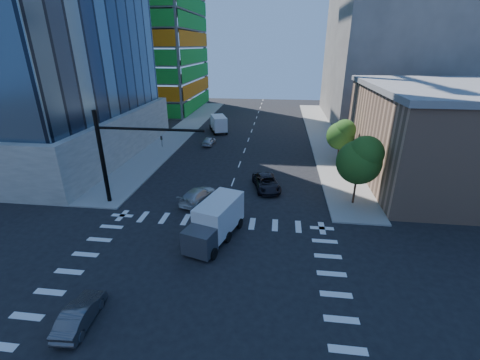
# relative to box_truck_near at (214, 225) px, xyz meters

# --- Properties ---
(ground) EXTENTS (160.00, 160.00, 0.00)m
(ground) POSITION_rel_box_truck_near_xyz_m (-0.20, -6.13, -1.37)
(ground) COLOR black
(ground) RESTS_ON ground
(road_markings) EXTENTS (20.00, 20.00, 0.01)m
(road_markings) POSITION_rel_box_truck_near_xyz_m (-0.20, -6.13, -1.36)
(road_markings) COLOR silver
(road_markings) RESTS_ON ground
(sidewalk_ne) EXTENTS (5.00, 60.00, 0.15)m
(sidewalk_ne) POSITION_rel_box_truck_near_xyz_m (12.30, 33.87, -1.29)
(sidewalk_ne) COLOR gray
(sidewalk_ne) RESTS_ON ground
(sidewalk_nw) EXTENTS (5.00, 60.00, 0.15)m
(sidewalk_nw) POSITION_rel_box_truck_near_xyz_m (-12.70, 33.87, -1.29)
(sidewalk_nw) COLOR gray
(sidewalk_nw) RESTS_ON ground
(commercial_building) EXTENTS (20.50, 22.50, 10.60)m
(commercial_building) POSITION_rel_box_truck_near_xyz_m (24.80, 15.87, 3.95)
(commercial_building) COLOR tan
(commercial_building) RESTS_ON ground
(bg_building_ne) EXTENTS (24.00, 30.00, 28.00)m
(bg_building_ne) POSITION_rel_box_truck_near_xyz_m (26.80, 48.87, 12.63)
(bg_building_ne) COLOR #625C59
(bg_building_ne) RESTS_ON ground
(signal_mast_nw) EXTENTS (10.20, 0.40, 9.00)m
(signal_mast_nw) POSITION_rel_box_truck_near_xyz_m (-10.20, 5.37, 4.13)
(signal_mast_nw) COLOR black
(signal_mast_nw) RESTS_ON sidewalk_nw
(tree_south) EXTENTS (4.16, 4.16, 6.82)m
(tree_south) POSITION_rel_box_truck_near_xyz_m (12.43, 7.78, 3.32)
(tree_south) COLOR #382316
(tree_south) RESTS_ON sidewalk_ne
(tree_north) EXTENTS (3.54, 3.52, 5.78)m
(tree_north) POSITION_rel_box_truck_near_xyz_m (12.73, 19.78, 2.62)
(tree_north) COLOR #382316
(tree_north) RESTS_ON sidewalk_ne
(car_nb_far) EXTENTS (3.62, 5.68, 1.46)m
(car_nb_far) POSITION_rel_box_truck_near_xyz_m (3.66, 10.48, -0.64)
(car_nb_far) COLOR black
(car_nb_far) RESTS_ON ground
(car_sb_near) EXTENTS (3.42, 5.20, 1.40)m
(car_sb_near) POSITION_rel_box_truck_near_xyz_m (-2.95, 6.58, -0.67)
(car_sb_near) COLOR #B9B9B9
(car_sb_near) RESTS_ON ground
(car_sb_mid) EXTENTS (1.76, 3.86, 1.28)m
(car_sb_mid) POSITION_rel_box_truck_near_xyz_m (-6.05, 26.08, -0.72)
(car_sb_mid) COLOR #B8BAC0
(car_sb_mid) RESTS_ON ground
(car_sb_cross) EXTENTS (1.60, 3.97, 1.28)m
(car_sb_cross) POSITION_rel_box_truck_near_xyz_m (-5.76, -9.14, -0.72)
(car_sb_cross) COLOR #444449
(car_sb_cross) RESTS_ON ground
(box_truck_near) EXTENTS (4.08, 6.35, 3.09)m
(box_truck_near) POSITION_rel_box_truck_near_xyz_m (0.00, 0.00, 0.00)
(box_truck_near) COLOR black
(box_truck_near) RESTS_ON ground
(box_truck_far) EXTENTS (4.25, 6.16, 2.97)m
(box_truck_far) POSITION_rel_box_truck_near_xyz_m (-6.21, 34.69, -0.05)
(box_truck_far) COLOR black
(box_truck_far) RESTS_ON ground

